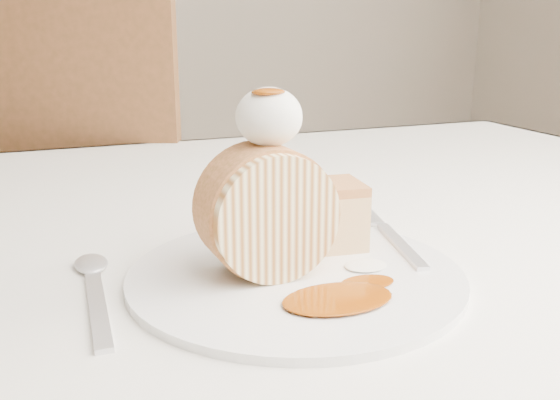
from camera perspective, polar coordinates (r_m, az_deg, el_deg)
name	(u,v)px	position (r m, az deg, el deg)	size (l,w,h in m)	color
table	(243,282)	(0.74, -3.40, -7.50)	(1.40, 0.90, 0.75)	white
chair_far	(78,214)	(1.35, -18.00, -1.19)	(0.62, 0.62, 1.01)	brown
plate	(296,275)	(0.52, 1.44, -6.89)	(0.28, 0.28, 0.01)	white
roulade_slice	(267,212)	(0.50, -1.18, -1.12)	(0.10, 0.10, 0.06)	#FFEDB1
cake_chunk	(327,219)	(0.57, 4.34, -1.72)	(0.06, 0.06, 0.05)	#D58650
whipped_cream	(269,117)	(0.49, -1.01, 7.61)	(0.05, 0.05, 0.05)	white
caramel_drizzle	(268,84)	(0.48, -1.08, 10.56)	(0.03, 0.02, 0.01)	#863805
caramel_pool	(338,298)	(0.47, 5.29, -8.94)	(0.09, 0.06, 0.00)	#863805
fork	(401,245)	(0.58, 10.98, -4.05)	(0.02, 0.16, 0.00)	silver
spoon	(98,308)	(0.48, -16.32, -9.46)	(0.02, 0.17, 0.00)	silver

